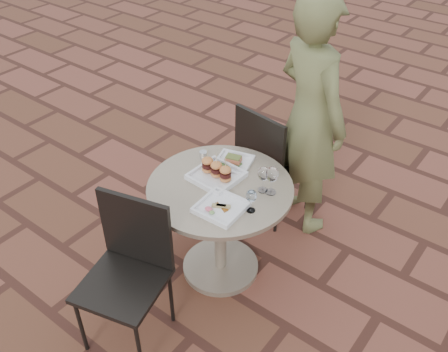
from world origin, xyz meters
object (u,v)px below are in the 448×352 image
Objects in this scene: diner at (310,118)px; plate_salmon at (233,162)px; chair_far at (268,156)px; cafe_table at (220,216)px; chair_near at (129,261)px; plate_sliders at (216,173)px; plate_tuna at (221,207)px.

diner reaches higher than plate_salmon.
diner is 6.32× the size of plate_salmon.
chair_far is at bearing 91.10° from plate_salmon.
diner is at bearing -138.35° from chair_far.
diner reaches higher than cafe_table.
chair_near is 3.13× the size of plate_sliders.
plate_salmon is (0.06, 0.90, 0.20)m from chair_near.
chair_near is (-0.13, -0.67, 0.07)m from cafe_table.
plate_tuna reaches higher than cafe_table.
cafe_table is 3.24× the size of plate_salmon.
plate_salmon reaches higher than cafe_table.
plate_tuna is (0.21, -0.40, -0.00)m from plate_salmon.
chair_far is 0.66m from plate_sliders.
chair_far is at bearing 96.82° from cafe_table.
cafe_table is 0.34m from plate_tuna.
plate_salmon is at bearing 98.91° from chair_far.
chair_near is 3.47× the size of plate_tuna.
chair_near is 0.60m from plate_tuna.
plate_salmon is at bearing 90.96° from plate_sliders.
diner reaches higher than plate_sliders.
chair_far is 3.13× the size of plate_sliders.
plate_sliders is at bearing 98.87° from chair_far.
diner is (0.22, 0.15, 0.33)m from chair_far.
diner is (0.14, 0.82, 0.39)m from cafe_table.
plate_tuna is at bearing 47.22° from chair_near.
chair_near is at bearing -117.82° from plate_tuna.
plate_salmon is at bearing 117.51° from plate_tuna.
plate_tuna is at bearing -62.49° from plate_salmon.
cafe_table is 0.68m from chair_near.
chair_far is 3.35× the size of plate_salmon.
cafe_table is 0.30m from plate_sliders.
plate_sliders is at bearing -89.04° from plate_salmon.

